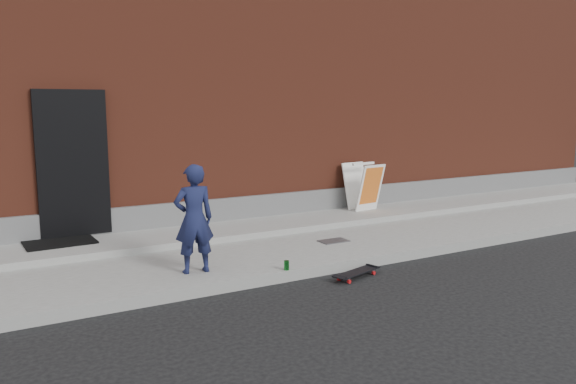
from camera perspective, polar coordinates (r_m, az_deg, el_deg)
ground at (r=7.66m, az=3.11°, el=-8.59°), size 80.00×80.00×0.00m
sidewalk at (r=8.89m, az=-2.14°, el=-5.61°), size 20.00×3.00×0.15m
apron at (r=9.64m, az=-4.62°, el=-3.71°), size 20.00×1.20×0.10m
building at (r=13.72m, az=-13.02°, el=9.48°), size 20.00×8.10×5.00m
child at (r=7.26m, az=-9.54°, el=-2.71°), size 0.54×0.38×1.41m
skateboard at (r=7.64m, az=6.99°, el=-8.12°), size 0.80×0.40×0.09m
pizza_sign at (r=11.08m, az=7.70°, el=0.59°), size 0.64×0.73×0.93m
soda_can at (r=7.41m, az=-0.15°, el=-7.46°), size 0.09×0.09×0.13m
doormat at (r=9.13m, az=-22.24°, el=-4.66°), size 1.02×0.84×0.03m
utility_plate at (r=8.96m, az=4.67°, el=-4.98°), size 0.45×0.29×0.01m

